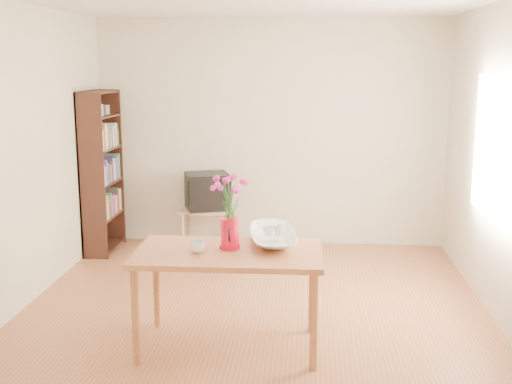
# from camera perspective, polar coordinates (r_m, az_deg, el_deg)

# --- Properties ---
(room) EXTENTS (4.50, 4.50, 4.50)m
(room) POSITION_cam_1_polar(r_m,az_deg,el_deg) (5.19, 0.04, 2.61)
(room) COLOR brown
(room) RESTS_ON ground
(table) EXTENTS (1.37, 0.80, 0.75)m
(table) POSITION_cam_1_polar(r_m,az_deg,el_deg) (4.73, -2.44, -6.24)
(table) COLOR #9B5635
(table) RESTS_ON ground
(tv_stand) EXTENTS (0.60, 0.45, 0.46)m
(tv_stand) POSITION_cam_1_polar(r_m,az_deg,el_deg) (7.38, -4.31, -2.01)
(tv_stand) COLOR tan
(tv_stand) RESTS_ON ground
(bookshelf) EXTENTS (0.28, 0.70, 1.80)m
(bookshelf) POSITION_cam_1_polar(r_m,az_deg,el_deg) (7.35, -13.51, 1.26)
(bookshelf) COLOR black
(bookshelf) RESTS_ON ground
(pitcher) EXTENTS (0.15, 0.23, 0.23)m
(pitcher) POSITION_cam_1_polar(r_m,az_deg,el_deg) (4.73, -2.34, -3.79)
(pitcher) COLOR red
(pitcher) RESTS_ON table
(flowers) EXTENTS (0.27, 0.27, 0.38)m
(flowers) POSITION_cam_1_polar(r_m,az_deg,el_deg) (4.66, -2.37, -0.20)
(flowers) COLOR #E535A8
(flowers) RESTS_ON pitcher
(mug) EXTENTS (0.13, 0.13, 0.09)m
(mug) POSITION_cam_1_polar(r_m,az_deg,el_deg) (4.65, -5.19, -4.90)
(mug) COLOR white
(mug) RESTS_ON table
(bowl) EXTENTS (0.59, 0.59, 0.49)m
(bowl) POSITION_cam_1_polar(r_m,az_deg,el_deg) (4.86, 1.51, -1.67)
(bowl) COLOR white
(bowl) RESTS_ON table
(teacup_a) EXTENTS (0.09, 0.09, 0.06)m
(teacup_a) POSITION_cam_1_polar(r_m,az_deg,el_deg) (4.88, 1.04, -2.23)
(teacup_a) COLOR white
(teacup_a) RESTS_ON bowl
(teacup_b) EXTENTS (0.10, 0.10, 0.07)m
(teacup_b) POSITION_cam_1_polar(r_m,az_deg,el_deg) (4.89, 2.05, -2.15)
(teacup_b) COLOR white
(teacup_b) RESTS_ON bowl
(television) EXTENTS (0.58, 0.56, 0.41)m
(television) POSITION_cam_1_polar(r_m,az_deg,el_deg) (7.33, -4.33, 0.15)
(television) COLOR black
(television) RESTS_ON tv_stand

